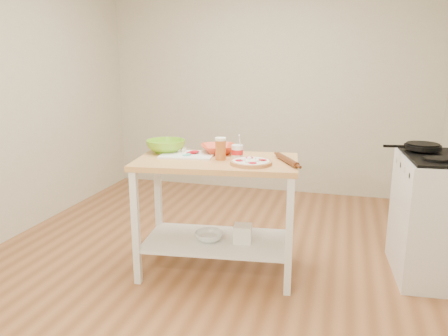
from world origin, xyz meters
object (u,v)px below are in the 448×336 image
orange_bowl (219,149)px  rolling_pin (287,160)px  shelf_bin (243,233)px  cutting_board (188,154)px  beer_pint (221,149)px  green_bowl (166,146)px  yogurt_tub (237,152)px  spatula (190,154)px  prep_island (217,192)px  skillet (422,147)px  gas_stove (442,217)px  knife (170,149)px  shelf_glass_bowl (209,236)px  pizza (251,162)px

orange_bowl → rolling_pin: 0.60m
shelf_bin → cutting_board: bearing=172.7°
cutting_board → beer_pint: size_ratio=2.64×
green_bowl → yogurt_tub: 0.61m
spatula → rolling_pin: 0.74m
prep_island → yogurt_tub: yogurt_tub is taller
skillet → beer_pint: bearing=-169.0°
beer_pint → prep_island: bearing=173.5°
gas_stove → orange_bowl: gas_stove is taller
shelf_bin → skillet: bearing=21.2°
yogurt_tub → prep_island: bearing=-157.2°
skillet → knife: skillet is taller
skillet → cutting_board: (-1.73, -0.43, -0.07)m
spatula → shelf_glass_bowl: 0.65m
skillet → green_bowl: size_ratio=1.36×
prep_island → orange_bowl: 0.36m
skillet → rolling_pin: (-0.95, -0.49, -0.05)m
orange_bowl → beer_pint: 0.24m
beer_pint → rolling_pin: beer_pint is taller
rolling_pin → gas_stove: bearing=17.6°
cutting_board → shelf_glass_bowl: 0.65m
prep_island → shelf_glass_bowl: 0.36m
spatula → green_bowl: size_ratio=0.48×
shelf_glass_bowl → shelf_bin: 0.26m
green_bowl → shelf_glass_bowl: 0.79m
knife → rolling_pin: 0.99m
green_bowl → shelf_glass_bowl: (0.41, -0.18, -0.65)m
green_bowl → beer_pint: bearing=-17.0°
knife → green_bowl: 0.07m
green_bowl → yogurt_tub: bearing=-8.3°
gas_stove → skillet: (-0.17, 0.13, 0.50)m
spatula → beer_pint: (0.26, -0.05, 0.07)m
pizza → shelf_glass_bowl: (-0.33, 0.06, -0.62)m
prep_island → shelf_bin: size_ratio=9.38×
green_bowl → beer_pint: beer_pint is taller
beer_pint → green_bowl: bearing=163.0°
cutting_board → orange_bowl: bearing=26.9°
rolling_pin → green_bowl: bearing=172.7°
green_bowl → beer_pint: size_ratio=1.88×
prep_island → pizza: bearing=-17.2°
green_bowl → shelf_bin: 0.92m
spatula → shelf_bin: bearing=-56.2°
gas_stove → yogurt_tub: bearing=-172.3°
skillet → cutting_board: skillet is taller
knife → shelf_glass_bowl: 0.78m
skillet → green_bowl: bearing=-178.1°
gas_stove → cutting_board: bearing=-175.3°
spatula → rolling_pin: bearing=-54.2°
yogurt_tub → green_bowl: bearing=171.7°
orange_bowl → shelf_glass_bowl: orange_bowl is taller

